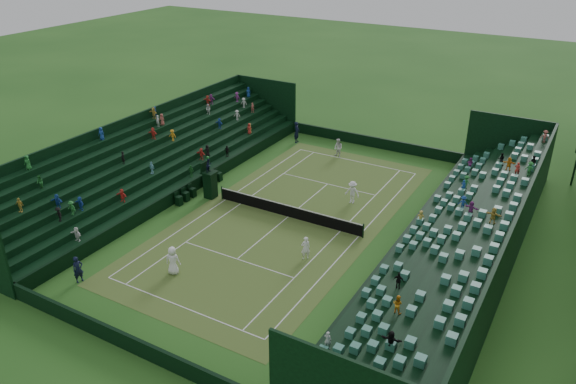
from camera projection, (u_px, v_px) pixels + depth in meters
name	position (u px, v px, depth m)	size (l,w,h in m)	color
ground	(288.00, 217.00, 40.15)	(160.00, 160.00, 0.00)	#24561B
court_surface	(288.00, 217.00, 40.15)	(12.97, 26.77, 0.01)	#397527
perimeter_wall_north	(373.00, 142.00, 52.31)	(17.17, 0.20, 1.00)	black
perimeter_wall_south	(127.00, 342.00, 27.56)	(17.17, 0.20, 1.00)	black
perimeter_wall_east	(402.00, 242.00, 36.13)	(0.20, 31.77, 1.00)	black
perimeter_wall_west	(194.00, 186.00, 43.74)	(0.20, 31.77, 1.00)	black
north_grandstand	(470.00, 245.00, 33.79)	(6.60, 32.00, 4.90)	black
south_grandstand	(152.00, 163.00, 45.16)	(6.60, 32.00, 4.90)	black
tennis_net	(288.00, 211.00, 39.92)	(11.67, 0.10, 1.06)	black
umpire_chair	(210.00, 181.00, 42.44)	(1.01, 1.01, 3.19)	black
courtside_chairs	(200.00, 188.00, 43.65)	(0.47, 5.44, 1.02)	black
player_near_west	(173.00, 261.00, 33.38)	(0.89, 0.58, 1.82)	white
player_near_east	(306.00, 248.00, 34.87)	(0.58, 0.38, 1.60)	white
player_far_west	(338.00, 148.00, 50.02)	(0.81, 0.63, 1.67)	silver
player_far_east	(352.00, 192.00, 41.79)	(1.14, 0.66, 1.77)	white
line_judge_north	(297.00, 132.00, 53.21)	(0.74, 0.49, 2.03)	black
line_judge_south	(78.00, 269.00, 32.67)	(0.61, 0.40, 1.67)	black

